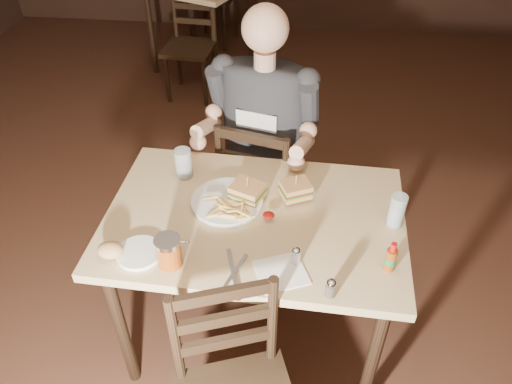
# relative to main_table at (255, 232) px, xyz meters

# --- Properties ---
(room_shell) EXTENTS (7.00, 7.00, 7.00)m
(room_shell) POSITION_rel_main_table_xyz_m (-0.03, 0.34, 0.72)
(room_shell) COLOR #331C14
(room_shell) RESTS_ON ground
(main_table) EXTENTS (1.19, 0.82, 0.77)m
(main_table) POSITION_rel_main_table_xyz_m (0.00, 0.00, 0.00)
(main_table) COLOR tan
(main_table) RESTS_ON ground
(chair_far) EXTENTS (0.50, 0.53, 0.88)m
(chair_far) POSITION_rel_main_table_xyz_m (-0.02, 0.60, -0.25)
(chair_far) COLOR black
(chair_far) RESTS_ON ground
(bg_chair_near) EXTENTS (0.42, 0.45, 0.83)m
(bg_chair_near) POSITION_rel_main_table_xyz_m (-0.77, 2.29, -0.27)
(bg_chair_near) COLOR black
(bg_chair_near) RESTS_ON ground
(diner) EXTENTS (0.62, 0.54, 0.93)m
(diner) POSITION_rel_main_table_xyz_m (-0.03, 0.56, 0.23)
(diner) COLOR #2A2C2F
(diner) RESTS_ON chair_far
(dinner_plate) EXTENTS (0.29, 0.29, 0.02)m
(dinner_plate) POSITION_rel_main_table_xyz_m (-0.12, 0.06, 0.09)
(dinner_plate) COLOR white
(dinner_plate) RESTS_ON main_table
(sandwich_left) EXTENTS (0.15, 0.14, 0.10)m
(sandwich_left) POSITION_rel_main_table_xyz_m (-0.04, 0.09, 0.15)
(sandwich_left) COLOR tan
(sandwich_left) RESTS_ON dinner_plate
(sandwich_right) EXTENTS (0.14, 0.13, 0.10)m
(sandwich_right) POSITION_rel_main_table_xyz_m (0.15, 0.12, 0.15)
(sandwich_right) COLOR tan
(sandwich_right) RESTS_ON dinner_plate
(fries_pile) EXTENTS (0.23, 0.17, 0.04)m
(fries_pile) POSITION_rel_main_table_xyz_m (-0.10, 0.00, 0.12)
(fries_pile) COLOR #F1C35F
(fries_pile) RESTS_ON dinner_plate
(ketchup_dollop) EXTENTS (0.05, 0.05, 0.01)m
(ketchup_dollop) POSITION_rel_main_table_xyz_m (0.06, -0.01, 0.11)
(ketchup_dollop) COLOR maroon
(ketchup_dollop) RESTS_ON dinner_plate
(glass_left) EXTENTS (0.07, 0.07, 0.13)m
(glass_left) POSITION_rel_main_table_xyz_m (-0.32, 0.22, 0.15)
(glass_left) COLOR silver
(glass_left) RESTS_ON main_table
(glass_right) EXTENTS (0.06, 0.06, 0.14)m
(glass_right) POSITION_rel_main_table_xyz_m (0.53, 0.01, 0.15)
(glass_right) COLOR silver
(glass_right) RESTS_ON main_table
(hot_sauce) EXTENTS (0.04, 0.04, 0.12)m
(hot_sauce) POSITION_rel_main_table_xyz_m (0.49, -0.22, 0.15)
(hot_sauce) COLOR #84390F
(hot_sauce) RESTS_ON main_table
(salt_shaker) EXTENTS (0.04, 0.04, 0.06)m
(salt_shaker) POSITION_rel_main_table_xyz_m (0.17, -0.22, 0.12)
(salt_shaker) COLOR white
(salt_shaker) RESTS_ON main_table
(pepper_shaker) EXTENTS (0.04, 0.04, 0.07)m
(pepper_shaker) POSITION_rel_main_table_xyz_m (0.29, -0.36, 0.12)
(pepper_shaker) COLOR #38332D
(pepper_shaker) RESTS_ON main_table
(syrup_dispenser) EXTENTS (0.10, 0.10, 0.12)m
(syrup_dispenser) POSITION_rel_main_table_xyz_m (-0.27, -0.27, 0.14)
(syrup_dispenser) COLOR #84390F
(syrup_dispenser) RESTS_ON main_table
(napkin) EXTENTS (0.21, 0.21, 0.00)m
(napkin) POSITION_rel_main_table_xyz_m (0.12, -0.28, 0.09)
(napkin) COLOR white
(napkin) RESTS_ON main_table
(knife) EXTENTS (0.08, 0.23, 0.01)m
(knife) POSITION_rel_main_table_xyz_m (-0.04, -0.30, 0.09)
(knife) COLOR silver
(knife) RESTS_ON napkin
(fork) EXTENTS (0.07, 0.16, 0.01)m
(fork) POSITION_rel_main_table_xyz_m (-0.04, -0.29, 0.09)
(fork) COLOR silver
(fork) RESTS_ON napkin
(side_plate) EXTENTS (0.17, 0.17, 0.01)m
(side_plate) POSITION_rel_main_table_xyz_m (-0.39, -0.25, 0.09)
(side_plate) COLOR white
(side_plate) RESTS_ON main_table
(bread_roll) EXTENTS (0.10, 0.08, 0.06)m
(bread_roll) POSITION_rel_main_table_xyz_m (-0.48, -0.27, 0.12)
(bread_roll) COLOR tan
(bread_roll) RESTS_ON side_plate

